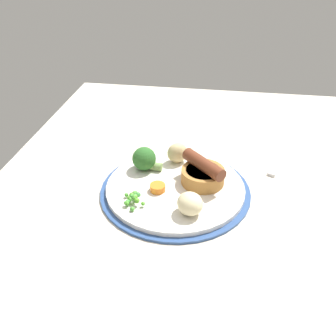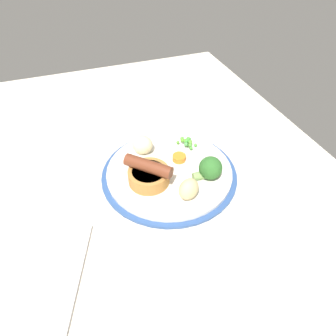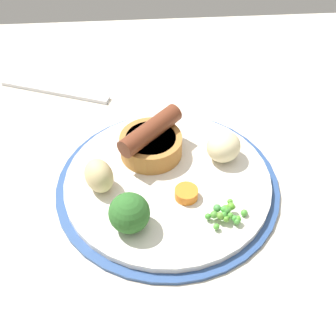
{
  "view_description": "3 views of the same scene",
  "coord_description": "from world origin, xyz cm",
  "px_view_note": "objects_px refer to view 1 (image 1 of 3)",
  "views": [
    {
      "loc": [
        54.3,
        3.84,
        45.53
      ],
      "look_at": [
        -3.67,
        -5.13,
        7.1
      ],
      "focal_mm": 40.0,
      "sensor_mm": 36.0,
      "label": 1
    },
    {
      "loc": [
        -44.64,
        12.31,
        46.62
      ],
      "look_at": [
        -3.71,
        -2.59,
        6.52
      ],
      "focal_mm": 32.0,
      "sensor_mm": 36.0,
      "label": 2
    },
    {
      "loc": [
        -4.81,
        -43.19,
        47.44
      ],
      "look_at": [
        -1.98,
        -3.21,
        6.23
      ],
      "focal_mm": 50.0,
      "sensor_mm": 36.0,
      "label": 3
    }
  ],
  "objects_px": {
    "dinner_plate": "(175,189)",
    "carrot_slice_3": "(158,187)",
    "pea_pile": "(133,198)",
    "fork": "(283,155)",
    "sausage_pudding": "(203,173)",
    "broccoli_floret_near": "(145,159)",
    "potato_chunk_0": "(191,204)",
    "potato_chunk_2": "(178,153)"
  },
  "relations": [
    {
      "from": "dinner_plate",
      "to": "fork",
      "type": "bearing_deg",
      "value": 127.35
    },
    {
      "from": "dinner_plate",
      "to": "fork",
      "type": "distance_m",
      "value": 0.27
    },
    {
      "from": "broccoli_floret_near",
      "to": "fork",
      "type": "bearing_deg",
      "value": -154.04
    },
    {
      "from": "dinner_plate",
      "to": "fork",
      "type": "xyz_separation_m",
      "value": [
        -0.16,
        0.21,
        -0.0
      ]
    },
    {
      "from": "potato_chunk_0",
      "to": "sausage_pudding",
      "type": "bearing_deg",
      "value": 172.45
    },
    {
      "from": "sausage_pudding",
      "to": "carrot_slice_3",
      "type": "bearing_deg",
      "value": -109.69
    },
    {
      "from": "broccoli_floret_near",
      "to": "potato_chunk_0",
      "type": "distance_m",
      "value": 0.16
    },
    {
      "from": "potato_chunk_2",
      "to": "potato_chunk_0",
      "type": "bearing_deg",
      "value": 15.67
    },
    {
      "from": "pea_pile",
      "to": "carrot_slice_3",
      "type": "bearing_deg",
      "value": 140.3
    },
    {
      "from": "dinner_plate",
      "to": "pea_pile",
      "type": "bearing_deg",
      "value": -46.48
    },
    {
      "from": "broccoli_floret_near",
      "to": "carrot_slice_3",
      "type": "relative_size",
      "value": 2.09
    },
    {
      "from": "potato_chunk_2",
      "to": "fork",
      "type": "height_order",
      "value": "potato_chunk_2"
    },
    {
      "from": "broccoli_floret_near",
      "to": "potato_chunk_0",
      "type": "xyz_separation_m",
      "value": [
        0.12,
        0.1,
        -0.0
      ]
    },
    {
      "from": "sausage_pudding",
      "to": "carrot_slice_3",
      "type": "height_order",
      "value": "sausage_pudding"
    },
    {
      "from": "sausage_pudding",
      "to": "broccoli_floret_near",
      "type": "distance_m",
      "value": 0.12
    },
    {
      "from": "potato_chunk_2",
      "to": "fork",
      "type": "relative_size",
      "value": 0.24
    },
    {
      "from": "sausage_pudding",
      "to": "potato_chunk_2",
      "type": "height_order",
      "value": "sausage_pudding"
    },
    {
      "from": "carrot_slice_3",
      "to": "dinner_plate",
      "type": "bearing_deg",
      "value": 122.83
    },
    {
      "from": "dinner_plate",
      "to": "potato_chunk_0",
      "type": "xyz_separation_m",
      "value": [
        0.07,
        0.04,
        0.03
      ]
    },
    {
      "from": "pea_pile",
      "to": "fork",
      "type": "height_order",
      "value": "pea_pile"
    },
    {
      "from": "sausage_pudding",
      "to": "fork",
      "type": "height_order",
      "value": "sausage_pudding"
    },
    {
      "from": "potato_chunk_2",
      "to": "carrot_slice_3",
      "type": "distance_m",
      "value": 0.11
    },
    {
      "from": "pea_pile",
      "to": "potato_chunk_2",
      "type": "xyz_separation_m",
      "value": [
        -0.15,
        0.06,
        0.01
      ]
    },
    {
      "from": "broccoli_floret_near",
      "to": "carrot_slice_3",
      "type": "distance_m",
      "value": 0.08
    },
    {
      "from": "sausage_pudding",
      "to": "carrot_slice_3",
      "type": "distance_m",
      "value": 0.09
    },
    {
      "from": "dinner_plate",
      "to": "sausage_pudding",
      "type": "xyz_separation_m",
      "value": [
        -0.02,
        0.05,
        0.03
      ]
    },
    {
      "from": "carrot_slice_3",
      "to": "fork",
      "type": "xyz_separation_m",
      "value": [
        -0.18,
        0.24,
        -0.02
      ]
    },
    {
      "from": "dinner_plate",
      "to": "sausage_pudding",
      "type": "bearing_deg",
      "value": 110.41
    },
    {
      "from": "dinner_plate",
      "to": "potato_chunk_0",
      "type": "relative_size",
      "value": 6.16
    },
    {
      "from": "pea_pile",
      "to": "broccoli_floret_near",
      "type": "relative_size",
      "value": 0.86
    },
    {
      "from": "dinner_plate",
      "to": "broccoli_floret_near",
      "type": "height_order",
      "value": "broccoli_floret_near"
    },
    {
      "from": "broccoli_floret_near",
      "to": "dinner_plate",
      "type": "bearing_deg",
      "value": 148.5
    },
    {
      "from": "pea_pile",
      "to": "broccoli_floret_near",
      "type": "xyz_separation_m",
      "value": [
        -0.11,
        -0.0,
        0.01
      ]
    },
    {
      "from": "dinner_plate",
      "to": "carrot_slice_3",
      "type": "relative_size",
      "value": 9.91
    },
    {
      "from": "dinner_plate",
      "to": "fork",
      "type": "relative_size",
      "value": 1.57
    },
    {
      "from": "dinner_plate",
      "to": "carrot_slice_3",
      "type": "height_order",
      "value": "carrot_slice_3"
    },
    {
      "from": "carrot_slice_3",
      "to": "fork",
      "type": "distance_m",
      "value": 0.3
    },
    {
      "from": "pea_pile",
      "to": "carrot_slice_3",
      "type": "distance_m",
      "value": 0.06
    },
    {
      "from": "potato_chunk_2",
      "to": "carrot_slice_3",
      "type": "height_order",
      "value": "potato_chunk_2"
    },
    {
      "from": "fork",
      "to": "broccoli_floret_near",
      "type": "bearing_deg",
      "value": -47.39
    },
    {
      "from": "pea_pile",
      "to": "broccoli_floret_near",
      "type": "distance_m",
      "value": 0.11
    },
    {
      "from": "fork",
      "to": "sausage_pudding",
      "type": "bearing_deg",
      "value": -28.35
    }
  ]
}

